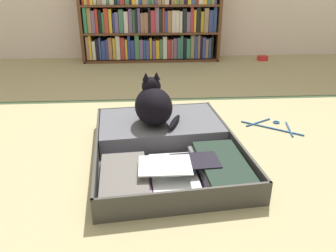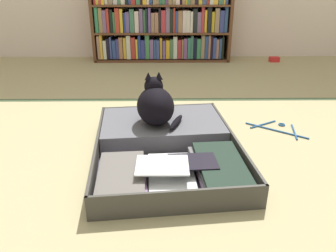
{
  "view_description": "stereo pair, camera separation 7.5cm",
  "coord_description": "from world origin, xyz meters",
  "px_view_note": "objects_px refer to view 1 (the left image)",
  "views": [
    {
      "loc": [
        0.06,
        -1.36,
        0.82
      ],
      "look_at": [
        0.15,
        0.07,
        0.18
      ],
      "focal_mm": 35.3,
      "sensor_mm": 36.0,
      "label": 1
    },
    {
      "loc": [
        0.13,
        -1.36,
        0.82
      ],
      "look_at": [
        0.15,
        0.07,
        0.18
      ],
      "focal_mm": 35.3,
      "sensor_mm": 36.0,
      "label": 2
    }
  ],
  "objects_px": {
    "black_cat": "(153,105)",
    "bookshelf": "(150,20)",
    "clothes_hanger": "(273,126)",
    "open_suitcase": "(166,143)",
    "small_red_pouch": "(263,58)"
  },
  "relations": [
    {
      "from": "open_suitcase",
      "to": "clothes_hanger",
      "type": "distance_m",
      "value": 0.72
    },
    {
      "from": "black_cat",
      "to": "clothes_hanger",
      "type": "xyz_separation_m",
      "value": [
        0.72,
        0.14,
        -0.2
      ]
    },
    {
      "from": "black_cat",
      "to": "small_red_pouch",
      "type": "distance_m",
      "value": 2.24
    },
    {
      "from": "bookshelf",
      "to": "black_cat",
      "type": "distance_m",
      "value": 1.98
    },
    {
      "from": "bookshelf",
      "to": "black_cat",
      "type": "xyz_separation_m",
      "value": [
        -0.02,
        -1.97,
        -0.21
      ]
    },
    {
      "from": "black_cat",
      "to": "small_red_pouch",
      "type": "relative_size",
      "value": 2.88
    },
    {
      "from": "black_cat",
      "to": "small_red_pouch",
      "type": "height_order",
      "value": "black_cat"
    },
    {
      "from": "black_cat",
      "to": "bookshelf",
      "type": "bearing_deg",
      "value": 89.43
    },
    {
      "from": "bookshelf",
      "to": "open_suitcase",
      "type": "relative_size",
      "value": 1.5
    },
    {
      "from": "black_cat",
      "to": "clothes_hanger",
      "type": "height_order",
      "value": "black_cat"
    },
    {
      "from": "bookshelf",
      "to": "open_suitcase",
      "type": "xyz_separation_m",
      "value": [
        0.04,
        -2.09,
        -0.38
      ]
    },
    {
      "from": "clothes_hanger",
      "to": "bookshelf",
      "type": "bearing_deg",
      "value": 111.03
    },
    {
      "from": "small_red_pouch",
      "to": "open_suitcase",
      "type": "bearing_deg",
      "value": -120.52
    },
    {
      "from": "open_suitcase",
      "to": "black_cat",
      "type": "distance_m",
      "value": 0.21
    },
    {
      "from": "bookshelf",
      "to": "clothes_hanger",
      "type": "xyz_separation_m",
      "value": [
        0.7,
        -1.83,
        -0.42
      ]
    }
  ]
}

